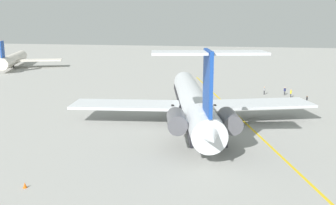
{
  "coord_description": "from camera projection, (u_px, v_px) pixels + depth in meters",
  "views": [
    {
      "loc": [
        -61.64,
        2.89,
        15.96
      ],
      "look_at": [
        -2.93,
        14.77,
        2.98
      ],
      "focal_mm": 41.22,
      "sensor_mm": 36.0,
      "label": 1
    }
  ],
  "objects": [
    {
      "name": "airliner_mid_right",
      "position": [
        13.0,
        59.0,
        129.25
      ],
      "size": [
        31.03,
        31.2,
        9.59
      ],
      "rotation": [
        0.0,
        0.0,
        0.37
      ],
      "color": "silver",
      "rests_on": "ground"
    },
    {
      "name": "taxiway_centreline",
      "position": [
        247.0,
        125.0,
        59.5
      ],
      "size": [
        96.39,
        28.43,
        0.01
      ],
      "primitive_type": "cube",
      "rotation": [
        0.0,
        0.0,
        0.28
      ],
      "color": "gold",
      "rests_on": "ground"
    },
    {
      "name": "ground_crew_starboard",
      "position": [
        291.0,
        92.0,
        79.88
      ],
      "size": [
        0.44,
        0.28,
        1.78
      ],
      "rotation": [
        0.0,
        0.0,
        5.0
      ],
      "color": "black",
      "rests_on": "ground"
    },
    {
      "name": "ground_crew_near_tail",
      "position": [
        285.0,
        90.0,
        82.47
      ],
      "size": [
        0.28,
        0.44,
        1.74
      ],
      "rotation": [
        0.0,
        0.0,
        3.15
      ],
      "color": "black",
      "rests_on": "ground"
    },
    {
      "name": "ground_crew_portside",
      "position": [
        264.0,
        90.0,
        83.01
      ],
      "size": [
        0.32,
        0.34,
        1.73
      ],
      "rotation": [
        0.0,
        0.0,
        0.74
      ],
      "color": "black",
      "rests_on": "ground"
    },
    {
      "name": "ground",
      "position": [
        262.0,
        121.0,
        61.87
      ],
      "size": [
        341.22,
        341.22,
        0.0
      ],
      "primitive_type": "plane",
      "color": "#9E9E99"
    },
    {
      "name": "safety_cone_nose",
      "position": [
        25.0,
        185.0,
        37.18
      ],
      "size": [
        0.4,
        0.4,
        0.55
      ],
      "primitive_type": "cone",
      "color": "#EA590F",
      "rests_on": "ground"
    },
    {
      "name": "ground_crew_near_nose",
      "position": [
        307.0,
        99.0,
        73.53
      ],
      "size": [
        0.38,
        0.26,
        1.66
      ],
      "rotation": [
        0.0,
        0.0,
        5.2
      ],
      "color": "black",
      "rests_on": "ground"
    },
    {
      "name": "main_jetliner",
      "position": [
        194.0,
        102.0,
        59.22
      ],
      "size": [
        43.06,
        38.45,
        12.67
      ],
      "rotation": [
        0.0,
        0.0,
        0.23
      ],
      "color": "silver",
      "rests_on": "ground"
    }
  ]
}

